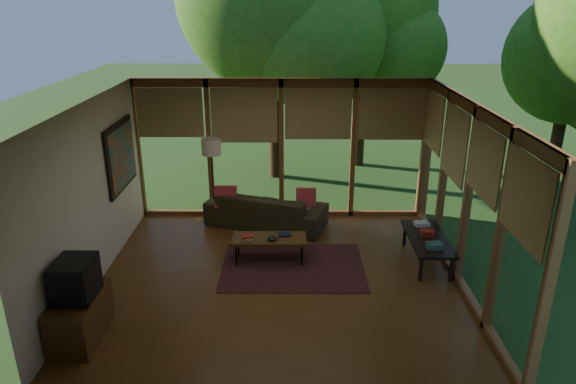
{
  "coord_description": "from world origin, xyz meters",
  "views": [
    {
      "loc": [
        0.18,
        -6.96,
        4.06
      ],
      "look_at": [
        0.14,
        0.7,
        1.17
      ],
      "focal_mm": 32.0,
      "sensor_mm": 36.0,
      "label": 1
    }
  ],
  "objects_px": {
    "floor_lamp": "(211,152)",
    "side_console": "(428,239)",
    "media_cabinet": "(80,317)",
    "coffee_table": "(269,239)",
    "sofa": "(266,209)",
    "television": "(75,279)"
  },
  "relations": [
    {
      "from": "television",
      "to": "coffee_table",
      "type": "relative_size",
      "value": 0.46
    },
    {
      "from": "sofa",
      "to": "side_console",
      "type": "relative_size",
      "value": 1.59
    },
    {
      "from": "sofa",
      "to": "side_console",
      "type": "distance_m",
      "value": 3.06
    },
    {
      "from": "floor_lamp",
      "to": "side_console",
      "type": "distance_m",
      "value": 4.16
    },
    {
      "from": "floor_lamp",
      "to": "media_cabinet",
      "type": "bearing_deg",
      "value": -107.86
    },
    {
      "from": "television",
      "to": "floor_lamp",
      "type": "height_order",
      "value": "floor_lamp"
    },
    {
      "from": "sofa",
      "to": "coffee_table",
      "type": "distance_m",
      "value": 1.44
    },
    {
      "from": "coffee_table",
      "to": "media_cabinet",
      "type": "bearing_deg",
      "value": -138.26
    },
    {
      "from": "media_cabinet",
      "to": "coffee_table",
      "type": "relative_size",
      "value": 0.83
    },
    {
      "from": "floor_lamp",
      "to": "coffee_table",
      "type": "height_order",
      "value": "floor_lamp"
    },
    {
      "from": "side_console",
      "to": "media_cabinet",
      "type": "bearing_deg",
      "value": -157.37
    },
    {
      "from": "floor_lamp",
      "to": "side_console",
      "type": "relative_size",
      "value": 1.18
    },
    {
      "from": "sofa",
      "to": "coffee_table",
      "type": "height_order",
      "value": "sofa"
    },
    {
      "from": "side_console",
      "to": "coffee_table",
      "type": "bearing_deg",
      "value": 179.42
    },
    {
      "from": "sofa",
      "to": "television",
      "type": "relative_size",
      "value": 4.05
    },
    {
      "from": "sofa",
      "to": "media_cabinet",
      "type": "relative_size",
      "value": 2.23
    },
    {
      "from": "floor_lamp",
      "to": "side_console",
      "type": "height_order",
      "value": "floor_lamp"
    },
    {
      "from": "media_cabinet",
      "to": "coffee_table",
      "type": "xyz_separation_m",
      "value": [
        2.3,
        2.06,
        0.09
      ]
    },
    {
      "from": "sofa",
      "to": "television",
      "type": "bearing_deg",
      "value": 77.14
    },
    {
      "from": "television",
      "to": "sofa",
      "type": "bearing_deg",
      "value": 58.17
    },
    {
      "from": "television",
      "to": "side_console",
      "type": "relative_size",
      "value": 0.39
    },
    {
      "from": "media_cabinet",
      "to": "television",
      "type": "distance_m",
      "value": 0.55
    }
  ]
}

